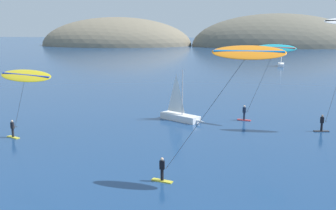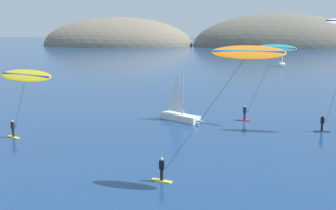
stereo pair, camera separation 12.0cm
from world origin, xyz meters
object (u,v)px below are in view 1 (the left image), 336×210
(sailboat_far, at_px, (281,63))
(kitesurfer_orange, at_px, (241,64))
(kitesurfer_cyan, at_px, (272,56))
(kitesurfer_yellow, at_px, (24,79))
(sailboat_near, at_px, (182,115))

(sailboat_far, bearing_deg, kitesurfer_orange, -100.67)
(kitesurfer_orange, distance_m, kitesurfer_cyan, 18.96)
(sailboat_far, height_order, kitesurfer_yellow, kitesurfer_yellow)
(sailboat_near, distance_m, kitesurfer_cyan, 11.50)
(sailboat_near, distance_m, sailboat_far, 65.69)
(sailboat_near, height_order, kitesurfer_orange, kitesurfer_orange)
(sailboat_far, bearing_deg, kitesurfer_yellow, -115.13)
(sailboat_far, bearing_deg, sailboat_near, -107.99)
(sailboat_near, height_order, sailboat_far, same)
(kitesurfer_cyan, bearing_deg, kitesurfer_orange, -103.39)
(sailboat_near, distance_m, kitesurfer_yellow, 17.30)
(kitesurfer_yellow, bearing_deg, sailboat_far, 64.87)
(sailboat_far, distance_m, kitesurfer_yellow, 79.71)
(sailboat_near, relative_size, kitesurfer_cyan, 0.67)
(sailboat_near, height_order, kitesurfer_yellow, kitesurfer_yellow)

